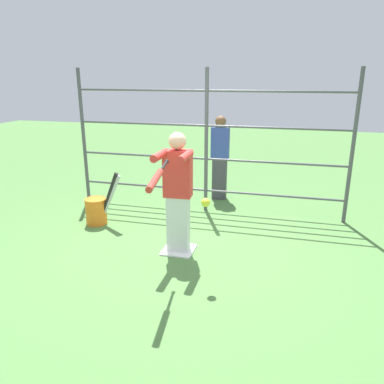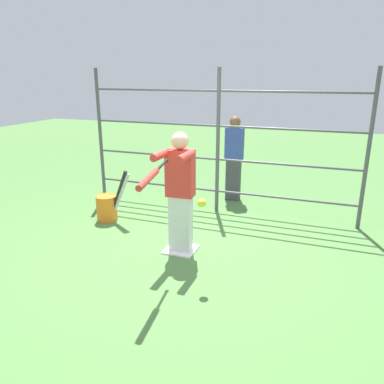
% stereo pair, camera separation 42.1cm
% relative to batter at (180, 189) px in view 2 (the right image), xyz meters
% --- Properties ---
extents(ground_plane, '(24.00, 24.00, 0.00)m').
position_rel_batter_xyz_m(ground_plane, '(0.00, -0.02, -0.84)').
color(ground_plane, '#4C7A3D').
extents(home_plate, '(0.40, 0.40, 0.02)m').
position_rel_batter_xyz_m(home_plate, '(0.00, -0.02, -0.83)').
color(home_plate, white).
rests_on(home_plate, ground).
extents(fence_backstop, '(4.47, 0.06, 2.31)m').
position_rel_batter_xyz_m(fence_backstop, '(0.00, -1.62, 0.32)').
color(fence_backstop, '#4C4C51').
rests_on(fence_backstop, ground).
extents(batter, '(0.40, 0.53, 1.55)m').
position_rel_batter_xyz_m(batter, '(0.00, 0.00, 0.00)').
color(batter, silver).
rests_on(batter, ground).
extents(baseball_bat_swinging, '(0.17, 0.89, 0.12)m').
position_rel_batter_xyz_m(baseball_bat_swinging, '(-0.07, 0.92, 0.41)').
color(baseball_bat_swinging, black).
extents(softball_in_flight, '(0.10, 0.10, 0.10)m').
position_rel_batter_xyz_m(softball_in_flight, '(-0.48, 0.57, 0.07)').
color(softball_in_flight, yellow).
extents(bat_bucket, '(0.60, 0.33, 0.84)m').
position_rel_batter_xyz_m(bat_bucket, '(1.46, -0.60, -0.61)').
color(bat_bucket, orange).
rests_on(bat_bucket, ground).
extents(bystander_behind_fence, '(0.31, 0.19, 1.52)m').
position_rel_batter_xyz_m(bystander_behind_fence, '(-0.11, -2.29, -0.05)').
color(bystander_behind_fence, '#3F3F47').
rests_on(bystander_behind_fence, ground).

